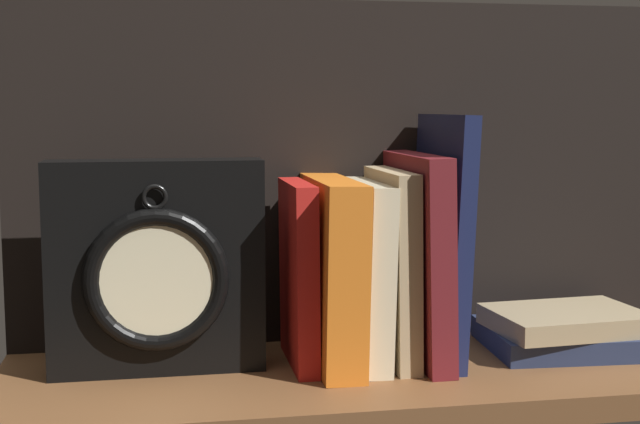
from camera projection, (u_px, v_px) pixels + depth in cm
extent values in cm
cube|color=brown|center=(372.00, 379.00, 86.81)|extent=(73.04, 24.73, 2.50)
cube|color=black|center=(348.00, 173.00, 95.93)|extent=(73.04, 1.20, 37.04)
cube|color=red|center=(298.00, 274.00, 86.95)|extent=(2.33, 12.47, 18.37)
cube|color=orange|center=(332.00, 271.00, 87.54)|extent=(4.36, 16.92, 18.64)
cube|color=beige|center=(366.00, 272.00, 88.20)|extent=(2.90, 14.42, 18.30)
cube|color=tan|center=(392.00, 265.00, 88.62)|extent=(2.67, 14.07, 19.44)
cube|color=maroon|center=(418.00, 257.00, 89.02)|extent=(3.24, 16.83, 21.05)
cube|color=#192147|center=(441.00, 237.00, 89.22)|extent=(2.60, 14.90, 24.99)
cube|color=black|center=(156.00, 266.00, 84.55)|extent=(20.67, 5.01, 20.67)
torus|color=black|center=(157.00, 280.00, 81.81)|extent=(13.71, 1.68, 13.71)
cylinder|color=beige|center=(157.00, 280.00, 81.81)|extent=(11.06, 0.60, 11.06)
cube|color=black|center=(170.00, 276.00, 81.50)|extent=(2.67, 0.30, 1.12)
cube|color=black|center=(145.00, 301.00, 81.33)|extent=(2.55, 0.30, 3.83)
torus|color=black|center=(155.00, 197.00, 81.26)|extent=(2.44, 0.44, 2.44)
cube|color=#232D4C|center=(564.00, 337.00, 93.36)|extent=(17.33, 14.25, 2.34)
cube|color=#9E8966|center=(567.00, 320.00, 91.87)|extent=(16.31, 12.26, 2.10)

